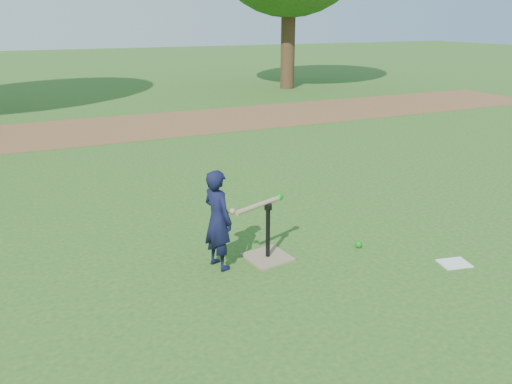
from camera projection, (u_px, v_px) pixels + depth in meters
name	position (u px, v px, depth m)	size (l,w,h in m)	color
ground	(276.00, 262.00, 5.21)	(80.00, 80.00, 0.00)	#285116
dirt_strip	(131.00, 127.00, 11.65)	(24.00, 3.00, 0.01)	brown
child	(218.00, 220.00, 4.96)	(0.38, 0.25, 1.03)	black
wiffle_ball_ground	(358.00, 244.00, 5.53)	(0.08, 0.08, 0.08)	#0C8812
clipboard	(454.00, 263.00, 5.18)	(0.30, 0.23, 0.01)	silver
batting_tee	(268.00, 249.00, 5.27)	(0.49, 0.49, 0.61)	#8A7457
swing_action	(260.00, 204.00, 5.07)	(0.67, 0.29, 0.08)	tan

